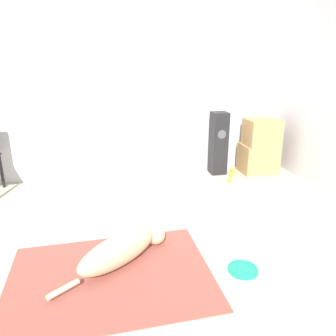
{
  "coord_description": "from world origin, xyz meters",
  "views": [
    {
      "loc": [
        -0.06,
        -2.17,
        1.56
      ],
      "look_at": [
        0.65,
        0.93,
        0.45
      ],
      "focal_mm": 35.0,
      "sensor_mm": 36.0,
      "label": 1
    }
  ],
  "objects_px": {
    "tennis_ball_by_boxes": "(233,170)",
    "tennis_ball_near_speaker": "(232,174)",
    "dog": "(123,249)",
    "frisbee": "(243,269)",
    "floor_speaker": "(218,143)",
    "cardboard_box_lower": "(258,158)",
    "tennis_ball_loose_on_carpet": "(230,180)",
    "cardboard_box_upper": "(262,132)"
  },
  "relations": [
    {
      "from": "frisbee",
      "to": "tennis_ball_loose_on_carpet",
      "type": "xyz_separation_m",
      "value": [
        0.63,
        1.72,
        0.02
      ]
    },
    {
      "from": "tennis_ball_by_boxes",
      "to": "floor_speaker",
      "type": "bearing_deg",
      "value": 166.9
    },
    {
      "from": "dog",
      "to": "floor_speaker",
      "type": "relative_size",
      "value": 1.09
    },
    {
      "from": "cardboard_box_lower",
      "to": "floor_speaker",
      "type": "distance_m",
      "value": 0.61
    },
    {
      "from": "cardboard_box_lower",
      "to": "dog",
      "type": "bearing_deg",
      "value": -139.87
    },
    {
      "from": "cardboard_box_upper",
      "to": "floor_speaker",
      "type": "xyz_separation_m",
      "value": [
        -0.58,
        0.09,
        -0.15
      ]
    },
    {
      "from": "dog",
      "to": "tennis_ball_loose_on_carpet",
      "type": "distance_m",
      "value": 2.07
    },
    {
      "from": "cardboard_box_lower",
      "to": "floor_speaker",
      "type": "xyz_separation_m",
      "value": [
        -0.56,
        0.08,
        0.23
      ]
    },
    {
      "from": "cardboard_box_upper",
      "to": "tennis_ball_loose_on_carpet",
      "type": "distance_m",
      "value": 0.82
    },
    {
      "from": "tennis_ball_by_boxes",
      "to": "tennis_ball_loose_on_carpet",
      "type": "distance_m",
      "value": 0.38
    },
    {
      "from": "cardboard_box_lower",
      "to": "cardboard_box_upper",
      "type": "xyz_separation_m",
      "value": [
        0.02,
        -0.01,
        0.37
      ]
    },
    {
      "from": "tennis_ball_by_boxes",
      "to": "cardboard_box_upper",
      "type": "bearing_deg",
      "value": -6.44
    },
    {
      "from": "cardboard_box_upper",
      "to": "tennis_ball_loose_on_carpet",
      "type": "height_order",
      "value": "cardboard_box_upper"
    },
    {
      "from": "dog",
      "to": "cardboard_box_upper",
      "type": "xyz_separation_m",
      "value": [
        2.06,
        1.71,
        0.44
      ]
    },
    {
      "from": "tennis_ball_near_speaker",
      "to": "tennis_ball_loose_on_carpet",
      "type": "bearing_deg",
      "value": -120.51
    },
    {
      "from": "cardboard_box_upper",
      "to": "floor_speaker",
      "type": "distance_m",
      "value": 0.61
    },
    {
      "from": "cardboard_box_lower",
      "to": "tennis_ball_near_speaker",
      "type": "bearing_deg",
      "value": -166.08
    },
    {
      "from": "cardboard_box_lower",
      "to": "tennis_ball_loose_on_carpet",
      "type": "bearing_deg",
      "value": -151.12
    },
    {
      "from": "floor_speaker",
      "to": "tennis_ball_near_speaker",
      "type": "height_order",
      "value": "floor_speaker"
    },
    {
      "from": "dog",
      "to": "tennis_ball_by_boxes",
      "type": "bearing_deg",
      "value": 45.85
    },
    {
      "from": "tennis_ball_near_speaker",
      "to": "floor_speaker",
      "type": "bearing_deg",
      "value": 126.43
    },
    {
      "from": "dog",
      "to": "tennis_ball_loose_on_carpet",
      "type": "xyz_separation_m",
      "value": [
        1.5,
        1.42,
        -0.1
      ]
    },
    {
      "from": "frisbee",
      "to": "tennis_ball_near_speaker",
      "type": "xyz_separation_m",
      "value": [
        0.74,
        1.92,
        0.02
      ]
    },
    {
      "from": "tennis_ball_loose_on_carpet",
      "to": "cardboard_box_upper",
      "type": "bearing_deg",
      "value": 27.35
    },
    {
      "from": "dog",
      "to": "cardboard_box_lower",
      "type": "distance_m",
      "value": 2.67
    },
    {
      "from": "dog",
      "to": "floor_speaker",
      "type": "bearing_deg",
      "value": 50.67
    },
    {
      "from": "frisbee",
      "to": "dog",
      "type": "bearing_deg",
      "value": 161.16
    },
    {
      "from": "tennis_ball_by_boxes",
      "to": "tennis_ball_near_speaker",
      "type": "distance_m",
      "value": 0.16
    },
    {
      "from": "frisbee",
      "to": "floor_speaker",
      "type": "bearing_deg",
      "value": 74.07
    },
    {
      "from": "dog",
      "to": "cardboard_box_lower",
      "type": "relative_size",
      "value": 1.92
    },
    {
      "from": "cardboard_box_lower",
      "to": "tennis_ball_loose_on_carpet",
      "type": "xyz_separation_m",
      "value": [
        -0.54,
        -0.3,
        -0.16
      ]
    },
    {
      "from": "dog",
      "to": "frisbee",
      "type": "xyz_separation_m",
      "value": [
        0.88,
        -0.3,
        -0.12
      ]
    },
    {
      "from": "cardboard_box_lower",
      "to": "tennis_ball_near_speaker",
      "type": "height_order",
      "value": "cardboard_box_lower"
    },
    {
      "from": "floor_speaker",
      "to": "tennis_ball_by_boxes",
      "type": "xyz_separation_m",
      "value": [
        0.22,
        -0.05,
        -0.39
      ]
    },
    {
      "from": "cardboard_box_lower",
      "to": "tennis_ball_loose_on_carpet",
      "type": "distance_m",
      "value": 0.64
    },
    {
      "from": "dog",
      "to": "tennis_ball_near_speaker",
      "type": "xyz_separation_m",
      "value": [
        1.62,
        1.62,
        -0.1
      ]
    },
    {
      "from": "frisbee",
      "to": "tennis_ball_by_boxes",
      "type": "bearing_deg",
      "value": 68.15
    },
    {
      "from": "frisbee",
      "to": "cardboard_box_upper",
      "type": "xyz_separation_m",
      "value": [
        1.18,
        2.01,
        0.56
      ]
    },
    {
      "from": "cardboard_box_upper",
      "to": "tennis_ball_loose_on_carpet",
      "type": "xyz_separation_m",
      "value": [
        -0.56,
        -0.29,
        -0.53
      ]
    },
    {
      "from": "floor_speaker",
      "to": "tennis_ball_near_speaker",
      "type": "distance_m",
      "value": 0.45
    },
    {
      "from": "cardboard_box_lower",
      "to": "tennis_ball_by_boxes",
      "type": "height_order",
      "value": "cardboard_box_lower"
    },
    {
      "from": "frisbee",
      "to": "tennis_ball_by_boxes",
      "type": "xyz_separation_m",
      "value": [
        0.82,
        2.05,
        0.02
      ]
    }
  ]
}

